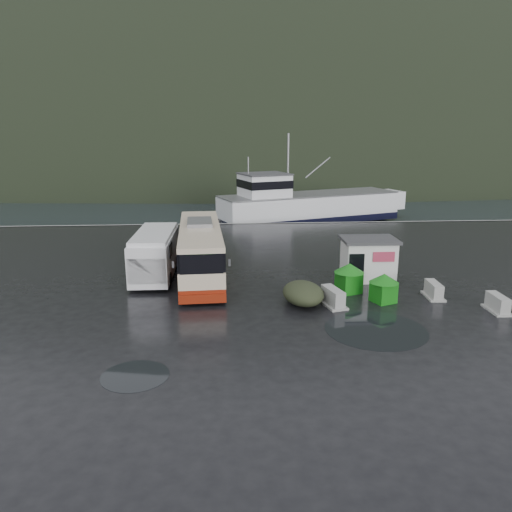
{
  "coord_description": "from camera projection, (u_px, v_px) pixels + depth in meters",
  "views": [
    {
      "loc": [
        -2.29,
        -25.08,
        8.59
      ],
      "look_at": [
        -0.55,
        1.5,
        1.7
      ],
      "focal_mm": 35.0,
      "sensor_mm": 36.0,
      "label": 1
    }
  ],
  "objects": [
    {
      "name": "harbor_water",
      "position": [
        231.0,
        161.0,
        132.8
      ],
      "size": [
        300.0,
        180.0,
        0.02
      ],
      "primitive_type": "cube",
      "color": "black",
      "rests_on": "ground"
    },
    {
      "name": "coach_bus",
      "position": [
        201.0,
        275.0,
        29.97
      ],
      "size": [
        3.45,
        11.38,
        3.17
      ],
      "primitive_type": null,
      "rotation": [
        0.0,
        0.0,
        0.05
      ],
      "color": "beige",
      "rests_on": "ground"
    },
    {
      "name": "dome_tent",
      "position": [
        303.0,
        304.0,
        25.05
      ],
      "size": [
        2.29,
        2.99,
        1.1
      ],
      "primitive_type": null,
      "rotation": [
        0.0,
        0.0,
        0.11
      ],
      "color": "#2A301D",
      "rests_on": "ground"
    },
    {
      "name": "ticket_kiosk",
      "position": [
        367.0,
        279.0,
        29.11
      ],
      "size": [
        3.15,
        2.4,
        2.44
      ],
      "primitive_type": null,
      "rotation": [
        0.0,
        0.0,
        -0.01
      ],
      "color": "silver",
      "rests_on": "ground"
    },
    {
      "name": "jersey_barrier_c",
      "position": [
        433.0,
        297.0,
        25.98
      ],
      "size": [
        0.89,
        1.65,
        0.81
      ],
      "primitive_type": null,
      "rotation": [
        0.0,
        0.0,
        -0.05
      ],
      "color": "#999993",
      "rests_on": "ground"
    },
    {
      "name": "waste_bin_right",
      "position": [
        348.0,
        292.0,
        26.8
      ],
      "size": [
        1.45,
        1.45,
        1.6
      ],
      "primitive_type": null,
      "rotation": [
        0.0,
        0.0,
        0.33
      ],
      "color": "#147214",
      "rests_on": "ground"
    },
    {
      "name": "fishing_trawler",
      "position": [
        309.0,
        210.0,
        53.65
      ],
      "size": [
        23.51,
        12.67,
        9.26
      ],
      "primitive_type": null,
      "rotation": [
        0.0,
        0.0,
        0.35
      ],
      "color": "silver",
      "rests_on": "ground"
    },
    {
      "name": "white_van",
      "position": [
        156.0,
        276.0,
        29.62
      ],
      "size": [
        2.35,
        6.57,
        2.73
      ],
      "primitive_type": null,
      "rotation": [
        0.0,
        0.0,
        -0.02
      ],
      "color": "silver",
      "rests_on": "ground"
    },
    {
      "name": "quay_edge",
      "position": [
        249.0,
        224.0,
        45.85
      ],
      "size": [
        160.0,
        0.6,
        1.5
      ],
      "primitive_type": "cube",
      "color": "#999993",
      "rests_on": "ground"
    },
    {
      "name": "jersey_barrier_a",
      "position": [
        333.0,
        305.0,
        24.79
      ],
      "size": [
        1.29,
        1.92,
        0.88
      ],
      "primitive_type": null,
      "rotation": [
        0.0,
        0.0,
        0.25
      ],
      "color": "#999993",
      "rests_on": "ground"
    },
    {
      "name": "puddles",
      "position": [
        329.0,
        339.0,
        20.89
      ],
      "size": [
        13.29,
        7.01,
        0.01
      ],
      "color": "black",
      "rests_on": "ground"
    },
    {
      "name": "waste_bin_left",
      "position": [
        383.0,
        302.0,
        25.31
      ],
      "size": [
        1.38,
        1.38,
        1.49
      ],
      "primitive_type": null,
      "rotation": [
        0.0,
        0.0,
        0.38
      ],
      "color": "#147214",
      "rests_on": "ground"
    },
    {
      "name": "ground",
      "position": [
        268.0,
        294.0,
        26.53
      ],
      "size": [
        160.0,
        160.0,
        0.0
      ],
      "primitive_type": "plane",
      "color": "black",
      "rests_on": "ground"
    },
    {
      "name": "headland",
      "position": [
        245.0,
        144.0,
        268.68
      ],
      "size": [
        780.0,
        540.0,
        570.0
      ],
      "primitive_type": "ellipsoid",
      "color": "black",
      "rests_on": "ground"
    },
    {
      "name": "jersey_barrier_b",
      "position": [
        497.0,
        311.0,
        24.01
      ],
      "size": [
        0.84,
        1.63,
        0.81
      ],
      "primitive_type": null,
      "rotation": [
        0.0,
        0.0,
        -0.02
      ],
      "color": "#999993",
      "rests_on": "ground"
    }
  ]
}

